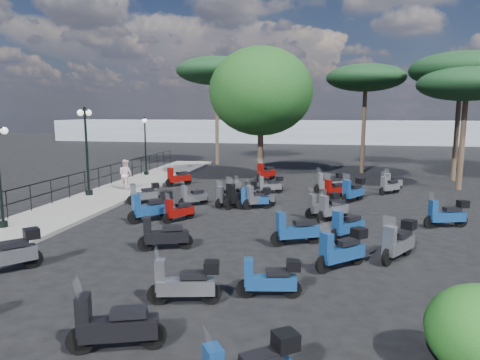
% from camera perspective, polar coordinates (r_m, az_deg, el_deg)
% --- Properties ---
extents(ground, '(120.00, 120.00, 0.00)m').
position_cam_1_polar(ground, '(16.93, -2.93, -5.30)').
color(ground, black).
rests_on(ground, ground).
extents(sidewalk, '(3.00, 30.00, 0.15)m').
position_cam_1_polar(sidewalk, '(22.02, -17.63, -2.16)').
color(sidewalk, slate).
rests_on(sidewalk, ground).
extents(railing, '(0.04, 26.04, 1.10)m').
position_cam_1_polar(railing, '(22.36, -20.90, -0.03)').
color(railing, black).
rests_on(railing, sidewalk).
extents(lamp_post_1, '(0.44, 1.25, 4.28)m').
position_cam_1_polar(lamp_post_1, '(22.05, -19.79, 4.35)').
color(lamp_post_1, black).
rests_on(lamp_post_1, sidewalk).
extents(lamp_post_2, '(0.55, 1.05, 3.73)m').
position_cam_1_polar(lamp_post_2, '(28.37, -12.51, 4.96)').
color(lamp_post_2, black).
rests_on(lamp_post_2, sidewalk).
extents(pedestrian_far, '(0.91, 0.80, 1.58)m').
position_cam_1_polar(pedestrian_far, '(23.37, -15.02, 0.73)').
color(pedestrian_far, silver).
rests_on(pedestrian_far, sidewalk).
extents(scooter_1, '(1.34, 1.50, 1.47)m').
position_cam_1_polar(scooter_1, '(12.87, -28.79, -8.54)').
color(scooter_1, black).
rests_on(scooter_1, ground).
extents(scooter_2, '(0.94, 1.29, 1.19)m').
position_cam_1_polar(scooter_2, '(16.71, -8.23, -4.12)').
color(scooter_2, black).
rests_on(scooter_2, ground).
extents(scooter_3, '(1.09, 1.17, 1.20)m').
position_cam_1_polar(scooter_3, '(19.35, -6.29, -2.26)').
color(scooter_3, black).
rests_on(scooter_3, ground).
extents(scooter_4, '(1.29, 1.10, 1.23)m').
position_cam_1_polar(scooter_4, '(20.22, -12.69, -1.81)').
color(scooter_4, black).
rests_on(scooter_4, ground).
extents(scooter_5, '(1.16, 1.45, 1.39)m').
position_cam_1_polar(scooter_5, '(24.68, -8.27, 0.31)').
color(scooter_5, black).
rests_on(scooter_5, ground).
extents(scooter_6, '(1.68, 0.79, 1.38)m').
position_cam_1_polar(scooter_6, '(8.22, -16.48, -18.19)').
color(scooter_6, black).
rests_on(scooter_6, ground).
extents(scooter_7, '(1.62, 0.81, 1.35)m').
position_cam_1_polar(scooter_7, '(13.35, -10.11, -7.30)').
color(scooter_7, black).
rests_on(scooter_7, ground).
extents(scooter_8, '(1.39, 1.48, 1.47)m').
position_cam_1_polar(scooter_8, '(16.88, -11.77, -3.59)').
color(scooter_8, black).
rests_on(scooter_8, ground).
extents(scooter_9, '(0.89, 1.40, 1.24)m').
position_cam_1_polar(scooter_9, '(19.20, -1.73, -2.27)').
color(scooter_9, black).
rests_on(scooter_9, ground).
extents(scooter_10, '(1.32, 1.21, 1.34)m').
position_cam_1_polar(scooter_10, '(19.79, 0.92, -1.81)').
color(scooter_10, black).
rests_on(scooter_10, ground).
extents(scooter_11, '(1.04, 1.65, 1.45)m').
position_cam_1_polar(scooter_11, '(26.26, 3.46, 0.96)').
color(scooter_11, black).
rests_on(scooter_11, ground).
extents(scooter_12, '(1.49, 0.53, 1.19)m').
position_cam_1_polar(scooter_12, '(9.96, 3.99, -13.07)').
color(scooter_12, black).
rests_on(scooter_12, ground).
extents(scooter_13, '(1.62, 0.62, 1.30)m').
position_cam_1_polar(scooter_13, '(9.70, -7.34, -13.48)').
color(scooter_13, black).
rests_on(scooter_13, ground).
extents(scooter_14, '(1.62, 0.94, 1.39)m').
position_cam_1_polar(scooter_14, '(13.74, 7.41, -6.70)').
color(scooter_14, black).
rests_on(scooter_14, ground).
extents(scooter_15, '(1.23, 1.57, 1.45)m').
position_cam_1_polar(scooter_15, '(18.94, 0.08, -2.05)').
color(scooter_15, black).
rests_on(scooter_15, ground).
extents(scooter_16, '(1.50, 0.67, 1.22)m').
position_cam_1_polar(scooter_16, '(18.70, 1.93, -2.48)').
color(scooter_16, black).
rests_on(scooter_16, ground).
extents(scooter_17, '(1.38, 0.81, 1.18)m').
position_cam_1_polar(scooter_17, '(22.17, 4.01, -0.71)').
color(scooter_17, black).
rests_on(scooter_17, ground).
extents(scooter_19, '(1.40, 1.30, 1.39)m').
position_cam_1_polar(scooter_19, '(11.95, 13.44, -9.10)').
color(scooter_19, black).
rests_on(scooter_19, ground).
extents(scooter_20, '(1.18, 1.29, 1.31)m').
position_cam_1_polar(scooter_20, '(14.68, 14.05, -5.98)').
color(scooter_20, black).
rests_on(scooter_20, ground).
extents(scooter_21, '(1.36, 1.08, 1.27)m').
position_cam_1_polar(scooter_21, '(17.48, 10.97, -3.39)').
color(scooter_21, black).
rests_on(scooter_21, ground).
extents(scooter_22, '(1.15, 1.56, 1.42)m').
position_cam_1_polar(scooter_22, '(20.72, 14.84, -1.43)').
color(scooter_22, black).
rests_on(scooter_22, ground).
extents(scooter_23, '(1.09, 1.25, 1.24)m').
position_cam_1_polar(scooter_23, '(21.48, 12.43, -1.25)').
color(scooter_23, black).
rests_on(scooter_23, ground).
extents(scooter_25, '(1.14, 1.55, 1.41)m').
position_cam_1_polar(scooter_25, '(13.09, 20.38, -7.79)').
color(scooter_25, black).
rests_on(scooter_25, ground).
extents(scooter_26, '(1.23, 1.31, 1.35)m').
position_cam_1_polar(scooter_26, '(16.99, 12.21, -3.83)').
color(scooter_26, black).
rests_on(scooter_26, ground).
extents(scooter_27, '(1.63, 0.76, 1.33)m').
position_cam_1_polar(scooter_27, '(17.35, 25.85, -4.16)').
color(scooter_27, black).
rests_on(scooter_27, ground).
extents(scooter_28, '(1.58, 0.94, 1.35)m').
position_cam_1_polar(scooter_28, '(22.89, 11.83, -0.41)').
color(scooter_28, black).
rests_on(scooter_28, ground).
extents(scooter_29, '(1.16, 1.14, 1.22)m').
position_cam_1_polar(scooter_29, '(24.49, 19.64, -0.34)').
color(scooter_29, black).
rests_on(scooter_29, ground).
extents(scooter_30, '(1.32, 1.21, 1.34)m').
position_cam_1_polar(scooter_30, '(18.78, 2.54, -2.41)').
color(scooter_30, black).
rests_on(scooter_30, ground).
extents(scooter_31, '(1.16, 1.14, 1.22)m').
position_cam_1_polar(scooter_31, '(23.25, 19.29, -0.80)').
color(scooter_31, black).
rests_on(scooter_31, ground).
extents(broadleaf_tree, '(6.37, 6.37, 8.15)m').
position_cam_1_polar(broadleaf_tree, '(26.73, 2.80, 11.69)').
color(broadleaf_tree, '#38281E').
rests_on(broadleaf_tree, ground).
extents(pine_0, '(5.30, 5.30, 7.42)m').
position_cam_1_polar(pine_0, '(30.89, 16.43, 12.90)').
color(pine_0, '#38281E').
rests_on(pine_0, ground).
extents(pine_1, '(6.07, 6.07, 7.77)m').
position_cam_1_polar(pine_1, '(29.51, 27.44, 12.90)').
color(pine_1, '#38281E').
rests_on(pine_1, ground).
extents(pine_2, '(6.33, 6.33, 8.50)m').
position_cam_1_polar(pine_2, '(34.64, -3.15, 14.29)').
color(pine_2, '#38281E').
rests_on(pine_2, ground).
extents(pine_3, '(5.08, 5.08, 6.54)m').
position_cam_1_polar(pine_3, '(25.93, 28.01, 11.18)').
color(pine_3, '#38281E').
rests_on(pine_3, ground).
extents(distant_hills, '(70.00, 8.00, 3.00)m').
position_cam_1_polar(distant_hills, '(61.10, 7.36, 6.45)').
color(distant_hills, gray).
rests_on(distant_hills, ground).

